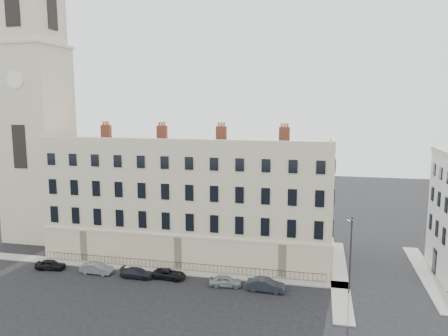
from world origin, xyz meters
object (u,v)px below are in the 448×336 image
Objects in this scene: car_d at (169,274)px; car_c at (137,273)px; car_e at (226,281)px; streetlamp at (350,252)px; car_b at (97,268)px; car_f at (266,285)px; car_a at (50,265)px.

car_c is at bearing 103.93° from car_d.
streetlamp is (13.05, 0.79, 4.07)m from car_e.
car_b is 29.00m from streetlamp.
streetlamp is at bearing -87.67° from car_b.
car_f is (20.10, -0.56, 0.04)m from car_b.
car_b reaches higher than car_e.
car_d is (3.65, 0.58, -0.03)m from car_c.
car_b reaches higher than car_d.
car_c is 0.95× the size of car_f.
car_d is 0.93× the size of car_f.
car_c is 1.01× the size of car_d.
car_c is 3.69m from car_d.
car_e is at bearing -90.41° from car_c.
car_a is at bearing 91.45° from car_b.
streetlamp is (23.52, 0.65, 4.11)m from car_c.
car_a is 0.42× the size of streetlamp.
streetlamp is at bearing -93.64° from car_e.
car_d is at bearing 88.02° from car_f.
car_f is (4.44, -0.29, 0.07)m from car_e.
car_f is (14.91, -0.42, 0.11)m from car_c.
car_e reaches higher than car_c.
car_b reaches higher than car_a.
car_a is 26.23m from car_f.
car_b is at bearing 97.72° from car_d.
car_b is at bearing 88.72° from car_c.
car_b is 20.11m from car_f.
car_c reaches higher than car_d.
car_a is 11.32m from car_c.
car_a is 0.90× the size of car_c.
car_a is 0.91× the size of car_d.
car_e is 13.70m from streetlamp.
streetlamp is at bearing -88.09° from car_c.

